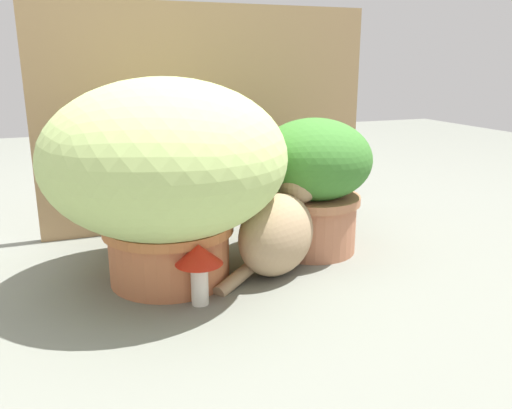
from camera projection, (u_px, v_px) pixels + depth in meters
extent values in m
plane|color=slate|center=(230.00, 272.00, 1.42)|extent=(6.00, 6.00, 0.00)
cube|color=tan|center=(209.00, 119.00, 1.76)|extent=(1.13, 0.03, 0.74)
cylinder|color=#BC6D45|center=(170.00, 251.00, 1.36)|extent=(0.31, 0.31, 0.16)
cylinder|color=#BF703F|center=(169.00, 227.00, 1.34)|extent=(0.34, 0.34, 0.02)
ellipsoid|color=#B1CC75|center=(165.00, 158.00, 1.29)|extent=(0.61, 0.61, 0.40)
cylinder|color=#B16F50|center=(312.00, 223.00, 1.56)|extent=(0.26, 0.26, 0.17)
cylinder|color=#B17450|center=(313.00, 199.00, 1.54)|extent=(0.28, 0.28, 0.02)
ellipsoid|color=#39752B|center=(314.00, 159.00, 1.51)|extent=(0.33, 0.33, 0.24)
ellipsoid|color=tan|center=(277.00, 235.00, 1.38)|extent=(0.31, 0.29, 0.22)
ellipsoid|color=beige|center=(295.00, 229.00, 1.46)|extent=(0.11, 0.12, 0.11)
sphere|color=tan|center=(298.00, 185.00, 1.44)|extent=(0.15, 0.15, 0.11)
cone|color=tan|center=(289.00, 162.00, 1.44)|extent=(0.05, 0.05, 0.04)
cone|color=tan|center=(309.00, 164.00, 1.41)|extent=(0.05, 0.05, 0.04)
cylinder|color=tan|center=(238.00, 276.00, 1.34)|extent=(0.17, 0.13, 0.07)
cylinder|color=silver|center=(200.00, 284.00, 1.22)|extent=(0.04, 0.04, 0.10)
cone|color=red|center=(199.00, 254.00, 1.20)|extent=(0.11, 0.11, 0.05)
cylinder|color=silver|center=(145.00, 275.00, 1.27)|extent=(0.04, 0.04, 0.10)
cone|color=pink|center=(144.00, 248.00, 1.25)|extent=(0.08, 0.08, 0.04)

